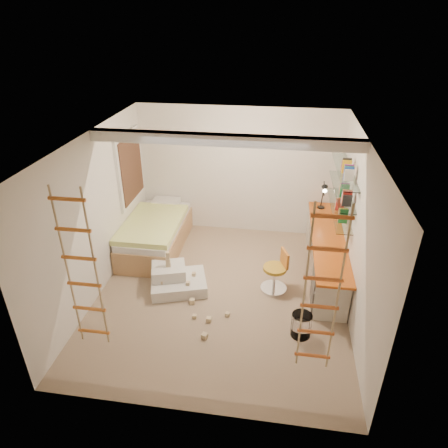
% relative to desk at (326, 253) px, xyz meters
% --- Properties ---
extents(floor, '(4.50, 4.50, 0.00)m').
position_rel_desk_xyz_m(floor, '(-1.72, -0.86, -0.40)').
color(floor, '#937A5E').
rests_on(floor, ground).
extents(ceiling_beam, '(4.00, 0.18, 0.16)m').
position_rel_desk_xyz_m(ceiling_beam, '(-1.72, -0.56, 2.12)').
color(ceiling_beam, white).
rests_on(ceiling_beam, ceiling).
extents(window_frame, '(0.06, 1.15, 1.35)m').
position_rel_desk_xyz_m(window_frame, '(-3.69, 0.64, 1.15)').
color(window_frame, white).
rests_on(window_frame, wall_left).
extents(window_blind, '(0.02, 1.00, 1.20)m').
position_rel_desk_xyz_m(window_blind, '(-3.65, 0.64, 1.15)').
color(window_blind, '#4C2D1E').
rests_on(window_blind, window_frame).
extents(rope_ladder_left, '(0.41, 0.04, 2.13)m').
position_rel_desk_xyz_m(rope_ladder_left, '(-3.07, -2.61, 1.11)').
color(rope_ladder_left, orange).
rests_on(rope_ladder_left, ceiling).
extents(rope_ladder_right, '(0.41, 0.04, 2.13)m').
position_rel_desk_xyz_m(rope_ladder_right, '(-0.37, -2.61, 1.11)').
color(rope_ladder_right, '#D35424').
rests_on(rope_ladder_right, ceiling).
extents(waste_bin, '(0.29, 0.29, 0.36)m').
position_rel_desk_xyz_m(waste_bin, '(-0.44, -1.64, -0.22)').
color(waste_bin, white).
rests_on(waste_bin, floor).
extents(desk, '(0.56, 2.80, 0.75)m').
position_rel_desk_xyz_m(desk, '(0.00, 0.00, 0.00)').
color(desk, '#C75817').
rests_on(desk, floor).
extents(shelves, '(0.25, 1.80, 0.71)m').
position_rel_desk_xyz_m(shelves, '(0.15, 0.27, 1.10)').
color(shelves, white).
rests_on(shelves, wall_right).
extents(bed, '(1.02, 2.00, 0.69)m').
position_rel_desk_xyz_m(bed, '(-3.20, 0.36, -0.07)').
color(bed, '#AD7F51').
rests_on(bed, floor).
extents(task_lamp, '(0.14, 0.36, 0.57)m').
position_rel_desk_xyz_m(task_lamp, '(-0.05, 0.96, 0.73)').
color(task_lamp, black).
rests_on(task_lamp, desk).
extents(swivel_chair, '(0.57, 0.57, 0.74)m').
position_rel_desk_xyz_m(swivel_chair, '(-0.84, -0.63, -0.13)').
color(swivel_chair, '#B88C23').
rests_on(swivel_chair, floor).
extents(play_platform, '(1.07, 0.94, 0.40)m').
position_rel_desk_xyz_m(play_platform, '(-2.50, -0.82, -0.25)').
color(play_platform, silver).
rests_on(play_platform, floor).
extents(toy_blocks, '(1.22, 1.27, 0.67)m').
position_rel_desk_xyz_m(toy_blocks, '(-2.22, -1.15, -0.16)').
color(toy_blocks, '#CCB284').
rests_on(toy_blocks, floor).
extents(books, '(0.14, 0.58, 0.92)m').
position_rel_desk_xyz_m(books, '(0.15, 0.27, 1.21)').
color(books, '#1E722D').
rests_on(books, shelves).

